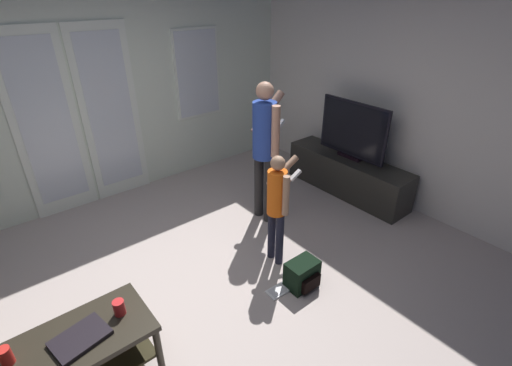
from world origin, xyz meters
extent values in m
cube|color=#BAAAA3|center=(0.00, 0.00, -0.01)|extent=(5.90, 4.76, 0.02)
cube|color=silver|center=(0.00, 2.35, 1.42)|extent=(5.90, 0.06, 2.85)
cube|color=white|center=(-0.40, 2.31, 1.04)|extent=(0.68, 0.02, 2.14)
cube|color=silver|center=(-0.40, 2.29, 1.09)|extent=(0.52, 0.01, 1.84)
cube|color=white|center=(0.31, 2.31, 1.04)|extent=(0.68, 0.02, 2.14)
cube|color=silver|center=(0.31, 2.29, 1.09)|extent=(0.52, 0.01, 1.84)
cube|color=white|center=(1.56, 2.31, 1.38)|extent=(0.68, 0.02, 1.18)
cube|color=silver|center=(1.56, 2.29, 1.38)|extent=(0.62, 0.01, 1.12)
cube|color=silver|center=(2.92, 0.00, 1.42)|extent=(0.06, 4.76, 2.85)
cube|color=black|center=(-0.98, -0.18, 0.43)|extent=(1.03, 0.52, 0.04)
cylinder|color=black|center=(-0.50, -0.40, 0.21)|extent=(0.05, 0.05, 0.41)
cylinder|color=black|center=(-0.50, 0.05, 0.21)|extent=(0.05, 0.05, 0.41)
cube|color=#262521|center=(2.60, 0.42, 0.25)|extent=(0.43, 1.70, 0.50)
cube|color=black|center=(2.60, -0.42, 0.27)|extent=(0.36, 0.02, 0.28)
cube|color=black|center=(2.60, 0.42, 0.52)|extent=(0.08, 0.33, 0.04)
cube|color=black|center=(2.60, 0.42, 0.88)|extent=(0.04, 0.96, 0.69)
cube|color=black|center=(2.58, 0.42, 0.88)|extent=(0.00, 0.91, 0.64)
cylinder|color=black|center=(1.35, 0.56, 0.39)|extent=(0.11, 0.11, 0.78)
cylinder|color=black|center=(1.34, 0.73, 0.39)|extent=(0.11, 0.11, 0.78)
cylinder|color=#2743A0|center=(1.35, 0.65, 1.09)|extent=(0.26, 0.26, 0.61)
sphere|color=tan|center=(1.35, 0.65, 1.51)|extent=(0.19, 0.19, 0.19)
cylinder|color=tan|center=(1.35, 0.47, 1.12)|extent=(0.09, 0.09, 0.55)
cylinder|color=tan|center=(1.54, 0.82, 1.21)|extent=(0.46, 0.10, 0.44)
cube|color=white|center=(1.74, 0.82, 1.02)|extent=(0.12, 0.04, 0.12)
cylinder|color=#1E1F2F|center=(0.93, -0.08, 0.28)|extent=(0.08, 0.08, 0.56)
cylinder|color=#1E1F2F|center=(0.94, 0.04, 0.28)|extent=(0.08, 0.08, 0.56)
cylinder|color=#E25D14|center=(0.94, -0.02, 0.78)|extent=(0.18, 0.18, 0.44)
sphere|color=#9B7459|center=(0.94, -0.02, 1.07)|extent=(0.13, 0.13, 0.13)
cylinder|color=#9B7459|center=(0.93, -0.14, 0.80)|extent=(0.06, 0.06, 0.39)
cylinder|color=#9B7459|center=(1.11, 0.10, 0.90)|extent=(0.37, 0.08, 0.25)
cube|color=white|center=(1.28, 0.09, 0.80)|extent=(0.14, 0.05, 0.10)
cube|color=black|center=(0.88, -0.44, 0.13)|extent=(0.29, 0.20, 0.26)
cube|color=black|center=(0.88, -0.56, 0.10)|extent=(0.21, 0.04, 0.13)
cube|color=white|center=(0.77, -0.38, 0.01)|extent=(0.45, 0.15, 0.02)
cube|color=silver|center=(0.77, -0.38, 0.02)|extent=(0.40, 0.12, 0.00)
cube|color=black|center=(-0.91, -0.21, 0.47)|extent=(0.37, 0.30, 0.03)
cylinder|color=red|center=(-1.30, -0.11, 0.51)|extent=(0.07, 0.07, 0.12)
cylinder|color=red|center=(-0.64, -0.16, 0.51)|extent=(0.08, 0.08, 0.11)
camera|label=1|loc=(-1.04, -2.13, 2.44)|focal=25.60mm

